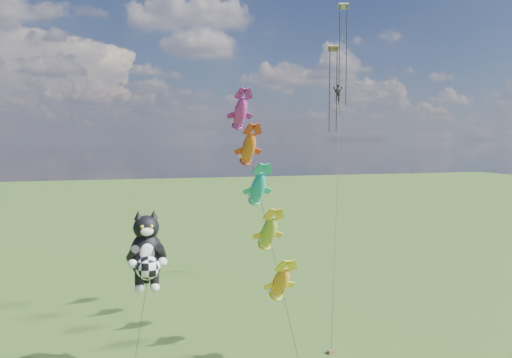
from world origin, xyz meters
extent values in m
cylinder|color=black|center=(0.07, -1.25, 2.94)|extent=(1.23, 2.53, 5.59)
ellipsoid|color=black|center=(0.66, 0.25, 7.11)|extent=(2.35, 2.17, 2.75)
ellipsoid|color=black|center=(0.66, 0.17, 8.74)|extent=(1.87, 1.80, 1.39)
cone|color=black|center=(0.23, 0.17, 9.47)|extent=(0.63, 0.63, 0.52)
cone|color=black|center=(1.09, 0.17, 9.47)|extent=(0.63, 0.63, 0.52)
ellipsoid|color=white|center=(0.66, -0.39, 8.61)|extent=(0.81, 0.62, 0.50)
ellipsoid|color=white|center=(0.66, -0.39, 7.36)|extent=(0.92, 0.64, 1.14)
sphere|color=gold|center=(0.41, -0.45, 8.90)|extent=(0.21, 0.21, 0.21)
sphere|color=gold|center=(0.92, -0.45, 8.90)|extent=(0.21, 0.21, 0.21)
sphere|color=white|center=(-0.15, -0.65, 6.89)|extent=(0.52, 0.52, 0.52)
sphere|color=white|center=(1.48, -0.65, 6.89)|extent=(0.52, 0.52, 0.52)
sphere|color=white|center=(0.23, 0.12, 5.26)|extent=(0.55, 0.55, 0.55)
sphere|color=white|center=(1.09, 0.12, 5.26)|extent=(0.55, 0.55, 0.55)
sphere|color=white|center=(0.66, -0.91, 6.68)|extent=(1.34, 1.34, 1.34)
cylinder|color=black|center=(8.16, 2.24, 9.41)|extent=(0.34, 15.83, 18.54)
ellipsoid|color=#D84819|center=(8.23, -1.24, 5.34)|extent=(0.98, 2.52, 2.70)
ellipsoid|color=green|center=(8.19, 0.97, 7.93)|extent=(0.98, 2.52, 2.70)
ellipsoid|color=#1991BF|center=(8.15, 3.18, 10.52)|extent=(0.98, 2.52, 2.70)
ellipsoid|color=orange|center=(8.10, 5.40, 13.11)|extent=(0.98, 2.52, 2.70)
ellipsoid|color=#D833A3|center=(8.06, 7.61, 15.71)|extent=(0.98, 2.52, 2.70)
cube|color=brown|center=(12.15, 0.09, 0.11)|extent=(0.40, 0.30, 0.22)
cylinder|color=black|center=(16.06, 7.67, 12.54)|extent=(7.85, 15.21, 24.80)
cube|color=#13982D|center=(17.90, 12.86, 21.79)|extent=(1.03, 0.92, 0.52)
cylinder|color=black|center=(17.58, 12.86, 18.02)|extent=(0.08, 0.08, 7.53)
cylinder|color=black|center=(18.23, 12.86, 18.02)|extent=(0.08, 0.08, 7.53)
cube|color=blue|center=(19.96, 15.26, 26.18)|extent=(1.08, 0.96, 0.55)
cylinder|color=black|center=(19.62, 15.26, 21.48)|extent=(0.08, 0.08, 9.41)
cylinder|color=black|center=(20.30, 15.26, 21.48)|extent=(0.08, 0.08, 9.41)
camera|label=1|loc=(-1.03, -28.42, 13.70)|focal=35.00mm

